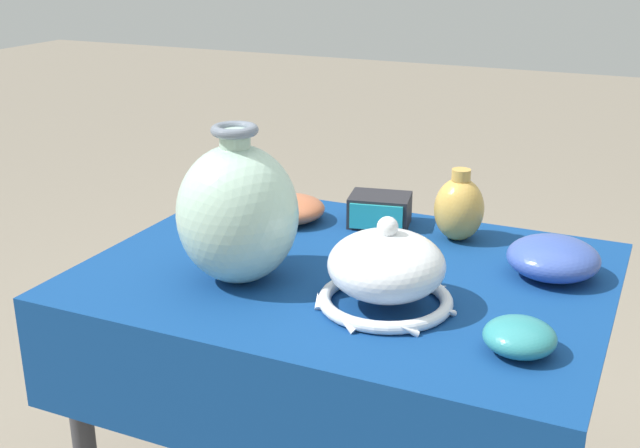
% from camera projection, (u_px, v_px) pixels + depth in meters
% --- Properties ---
extents(display_table, '(0.96, 0.72, 0.70)m').
position_uv_depth(display_table, '(345.00, 311.00, 1.53)').
color(display_table, '#38383D').
rests_on(display_table, ground_plane).
extents(vase_tall_bulbous, '(0.22, 0.22, 0.29)m').
position_uv_depth(vase_tall_bulbous, '(238.00, 213.00, 1.42)').
color(vase_tall_bulbous, '#A8CCB7').
rests_on(vase_tall_bulbous, display_table).
extents(vase_dome_bell, '(0.24, 0.24, 0.16)m').
position_uv_depth(vase_dome_bell, '(386.00, 272.00, 1.34)').
color(vase_dome_bell, white).
rests_on(vase_dome_bell, display_table).
extents(mosaic_tile_box, '(0.14, 0.12, 0.07)m').
position_uv_depth(mosaic_tile_box, '(380.00, 210.00, 1.73)').
color(mosaic_tile_box, '#232328').
rests_on(mosaic_tile_box, display_table).
extents(jar_round_ochre, '(0.10, 0.10, 0.15)m').
position_uv_depth(jar_round_ochre, '(459.00, 208.00, 1.63)').
color(jar_round_ochre, gold).
rests_on(jar_round_ochre, display_table).
extents(bowl_shallow_teal, '(0.11, 0.11, 0.05)m').
position_uv_depth(bowl_shallow_teal, '(520.00, 337.00, 1.20)').
color(bowl_shallow_teal, teal).
rests_on(bowl_shallow_teal, display_table).
extents(bowl_shallow_terracotta, '(0.15, 0.15, 0.06)m').
position_uv_depth(bowl_shallow_terracotta, '(291.00, 209.00, 1.75)').
color(bowl_shallow_terracotta, '#BC6642').
rests_on(bowl_shallow_terracotta, display_table).
extents(bowl_shallow_cobalt, '(0.17, 0.17, 0.07)m').
position_uv_depth(bowl_shallow_cobalt, '(553.00, 258.00, 1.46)').
color(bowl_shallow_cobalt, '#3851A8').
rests_on(bowl_shallow_cobalt, display_table).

